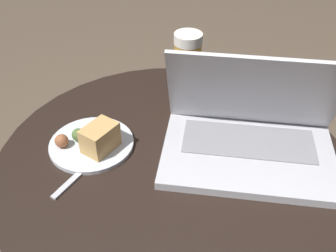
# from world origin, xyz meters

# --- Properties ---
(table) EXTENTS (0.73, 0.73, 0.49)m
(table) POSITION_xyz_m (0.00, 0.00, 0.36)
(table) COLOR black
(table) RESTS_ON ground_plane
(laptop) EXTENTS (0.40, 0.32, 0.22)m
(laptop) POSITION_xyz_m (0.14, 0.08, 0.54)
(laptop) COLOR silver
(laptop) RESTS_ON table
(beer_glass) EXTENTS (0.06, 0.06, 0.20)m
(beer_glass) POSITION_xyz_m (-0.04, 0.16, 0.59)
(beer_glass) COLOR gold
(beer_glass) RESTS_ON table
(snack_plate) EXTENTS (0.18, 0.18, 0.07)m
(snack_plate) POSITION_xyz_m (-0.16, -0.05, 0.51)
(snack_plate) COLOR silver
(snack_plate) RESTS_ON table
(fork) EXTENTS (0.03, 0.18, 0.01)m
(fork) POSITION_xyz_m (-0.14, -0.10, 0.49)
(fork) COLOR silver
(fork) RESTS_ON table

